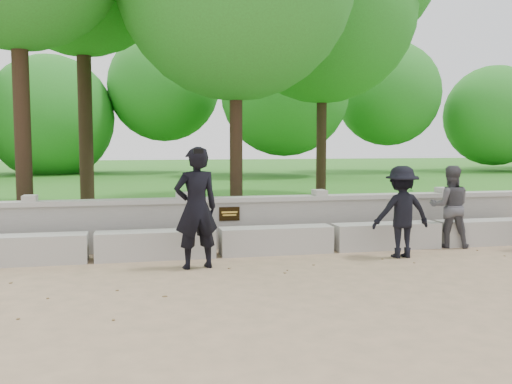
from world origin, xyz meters
TOP-DOWN VIEW (x-y plane):
  - ground at (0.00, 0.00)m, footprint 80.00×80.00m
  - lawn at (0.00, 14.00)m, footprint 40.00×22.00m
  - concrete_bench at (0.00, 1.90)m, footprint 11.90×0.45m
  - parapet_wall at (0.00, 2.60)m, footprint 12.50×0.35m
  - man_main at (-0.44, 1.06)m, footprint 0.72×0.65m
  - visitor_left at (4.17, 1.80)m, footprint 0.86×0.76m
  - visitor_mid at (2.90, 1.15)m, footprint 0.97×0.56m
  - shrub_a at (-1.63, 3.30)m, footprint 0.37×0.34m
  - shrub_b at (1.12, 3.84)m, footprint 0.38×0.39m
  - shrub_c at (5.05, 4.59)m, footprint 0.63×0.63m

SIDE VIEW (x-z plane):
  - ground at x=0.00m, z-range 0.00..0.00m
  - lawn at x=0.00m, z-range 0.00..0.25m
  - concrete_bench at x=0.00m, z-range 0.00..0.45m
  - parapet_wall at x=0.00m, z-range 0.01..0.91m
  - shrub_c at x=5.05m, z-range 0.25..0.78m
  - shrub_b at x=1.12m, z-range 0.25..0.80m
  - shrub_a at x=-1.63m, z-range 0.25..0.82m
  - visitor_left at x=4.17m, z-range 0.00..1.46m
  - visitor_mid at x=2.90m, z-range 0.00..1.49m
  - man_main at x=-0.44m, z-range 0.00..1.80m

